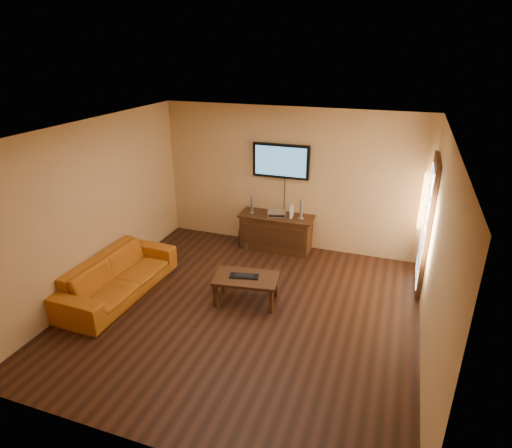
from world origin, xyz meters
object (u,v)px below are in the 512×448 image
at_px(speaker_right, 301,210).
at_px(subwoofer, 246,238).
at_px(media_console, 276,232).
at_px(coffee_table, 246,280).
at_px(television, 281,161).
at_px(bottle, 246,247).
at_px(sofa, 118,270).
at_px(game_console, 292,212).
at_px(keyboard, 244,276).
at_px(speaker_left, 252,205).
at_px(av_receiver, 277,214).

relative_size(speaker_right, subwoofer, 1.36).
bearing_deg(media_console, coffee_table, -86.84).
bearing_deg(television, subwoofer, -159.04).
xyz_separation_m(coffee_table, subwoofer, (-0.73, 1.93, -0.23)).
relative_size(speaker_right, bottle, 2.03).
bearing_deg(television, coffee_table, -87.17).
xyz_separation_m(sofa, game_console, (2.18, 2.41, 0.39)).
xyz_separation_m(television, keyboard, (0.08, -2.18, -1.26)).
bearing_deg(media_console, keyboard, -87.73).
relative_size(media_console, speaker_right, 3.72).
relative_size(speaker_left, speaker_right, 0.89).
bearing_deg(av_receiver, keyboard, -104.03).
relative_size(speaker_right, game_console, 1.65).
bearing_deg(bottle, game_console, 22.23).
bearing_deg(speaker_left, speaker_right, 0.94).
bearing_deg(coffee_table, speaker_left, 107.18).
distance_m(speaker_right, game_console, 0.20).
height_order(sofa, game_console, game_console).
xyz_separation_m(television, speaker_left, (-0.49, -0.26, -0.85)).
xyz_separation_m(media_console, av_receiver, (0.01, -0.01, 0.39)).
height_order(speaker_right, game_console, speaker_right).
distance_m(subwoofer, bottle, 0.34).
xyz_separation_m(media_console, bottle, (-0.50, -0.32, -0.27)).
relative_size(game_console, keyboard, 0.49).
xyz_separation_m(speaker_right, subwoofer, (-1.11, 0.00, -0.73)).
xyz_separation_m(game_console, subwoofer, (-0.92, -0.02, -0.67)).
height_order(media_console, av_receiver, av_receiver).
distance_m(speaker_right, bottle, 1.30).
height_order(speaker_right, subwoofer, speaker_right).
bearing_deg(sofa, game_console, -40.76).
distance_m(media_console, game_console, 0.55).
bearing_deg(speaker_right, media_console, 178.31).
bearing_deg(sofa, av_receiver, -36.84).
distance_m(television, keyboard, 2.52).
distance_m(sofa, game_console, 3.28).
height_order(television, subwoofer, television).
height_order(sofa, subwoofer, sofa).
bearing_deg(speaker_right, bottle, -162.59).
xyz_separation_m(television, sofa, (-1.88, -2.64, -1.28)).
distance_m(television, coffee_table, 2.55).
height_order(television, av_receiver, television).
relative_size(television, keyboard, 2.33).
bearing_deg(bottle, speaker_left, 86.80).
height_order(coffee_table, keyboard, keyboard).
bearing_deg(speaker_right, television, 153.36).
height_order(media_console, television, television).
distance_m(sofa, speaker_right, 3.40).
relative_size(sofa, speaker_right, 5.70).
bearing_deg(speaker_left, subwoofer, 172.68).
xyz_separation_m(coffee_table, speaker_right, (0.38, 1.93, 0.50)).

